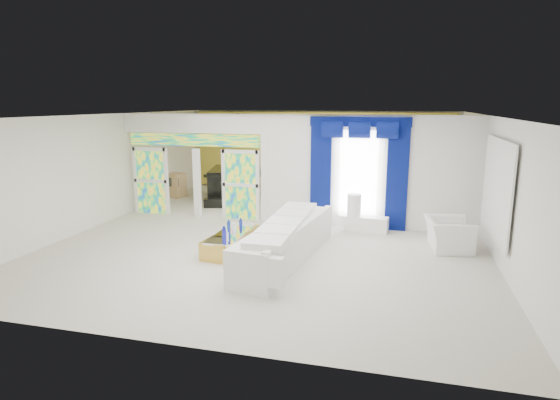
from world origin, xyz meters
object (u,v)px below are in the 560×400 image
(coffee_table, at_px, (232,242))
(armchair, at_px, (448,234))
(grand_piano, at_px, (234,183))
(white_sofa, at_px, (286,243))
(console_table, at_px, (365,224))

(coffee_table, xyz_separation_m, armchair, (4.77, 1.30, 0.16))
(coffee_table, bearing_deg, grand_piano, 109.34)
(white_sofa, height_order, coffee_table, white_sofa)
(white_sofa, relative_size, armchair, 3.62)
(coffee_table, height_order, armchair, armchair)
(white_sofa, relative_size, coffee_table, 2.18)
(coffee_table, relative_size, grand_piano, 0.89)
(coffee_table, xyz_separation_m, grand_piano, (-2.00, 5.69, 0.32))
(white_sofa, distance_m, grand_piano, 6.86)
(console_table, bearing_deg, armchair, -29.51)
(grand_piano, bearing_deg, armchair, -46.55)
(armchair, bearing_deg, white_sofa, 107.36)
(armchair, relative_size, grand_piano, 0.54)
(coffee_table, bearing_deg, white_sofa, -12.53)
(white_sofa, distance_m, console_table, 3.08)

